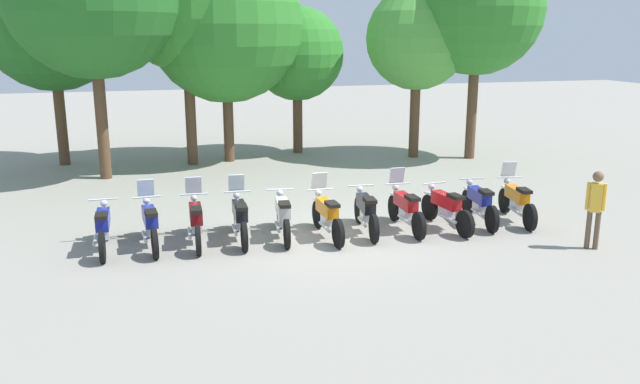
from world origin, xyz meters
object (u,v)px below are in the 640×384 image
Objects in this scene: person_0 at (595,204)px; tree_2 at (185,2)px; tree_5 at (417,39)px; motorcycle_7 at (405,208)px; motorcycle_9 at (479,203)px; motorcycle_4 at (283,215)px; tree_3 at (225,25)px; tree_4 at (297,54)px; motorcycle_8 at (446,207)px; motorcycle_2 at (196,220)px; motorcycle_0 at (103,227)px; motorcycle_5 at (327,214)px; tree_6 at (478,9)px; motorcycle_1 at (150,223)px; motorcycle_3 at (240,217)px; motorcycle_6 at (366,211)px; motorcycle_10 at (517,200)px; tree_0 at (51,21)px.

tree_2 is at bearing 68.66° from person_0.
person_0 is 11.20m from tree_5.
motorcycle_9 is at bearing -88.15° from motorcycle_7.
motorcycle_7 is 4.09m from person_0.
motorcycle_4 is at bearing 95.24° from motorcycle_9.
motorcycle_9 is 0.36× the size of tree_5.
tree_3 reaches higher than tree_4.
tree_4 is at bearing 50.59° from person_0.
tree_5 is at bearing -24.36° from motorcycle_8.
tree_4 reaches higher than motorcycle_2.
tree_3 reaches higher than motorcycle_0.
tree_3 is 1.21× the size of tree_5.
person_0 reaches higher than motorcycle_5.
tree_6 reaches higher than motorcycle_8.
motorcycle_0 is 0.28× the size of tree_2.
tree_6 reaches higher than motorcycle_0.
motorcycle_4 is at bearing -96.48° from motorcycle_1.
tree_6 is at bearing -50.05° from motorcycle_3.
person_0 reaches higher than motorcycle_6.
tree_2 is 1.53m from tree_3.
motorcycle_9 is (1.93, 0.01, -0.01)m from motorcycle_7.
motorcycle_1 is 1.00× the size of motorcycle_9.
motorcycle_9 is at bearing -62.99° from tree_3.
person_0 reaches higher than motorcycle_0.
motorcycle_6 is at bearing -131.90° from tree_6.
tree_3 is (1.33, 0.21, -0.74)m from tree_2.
motorcycle_4 is at bearing 96.96° from motorcycle_10.
motorcycle_1 is at bearing -147.92° from tree_6.
motorcycle_4 is 1.00× the size of motorcycle_7.
tree_6 reaches higher than motorcycle_9.
tree_3 is at bearing -23.20° from motorcycle_0.
motorcycle_10 is (1.94, 0.09, 0.01)m from motorcycle_8.
motorcycle_1 is (0.96, -0.03, 0.01)m from motorcycle_0.
motorcycle_2 is 3.86m from motorcycle_6.
motorcycle_2 is 0.29× the size of tree_3.
motorcycle_2 is 6.75m from motorcycle_9.
motorcycle_1 is 2.90m from motorcycle_4.
person_0 is (7.14, -2.64, 0.47)m from motorcycle_3.
motorcycle_3 and motorcycle_7 have the same top height.
motorcycle_9 is (5.78, -0.25, -0.01)m from motorcycle_3.
tree_2 is at bearing 41.20° from motorcycle_9.
tree_5 is (0.96, 8.39, 3.76)m from motorcycle_10.
motorcycle_9 is 0.28× the size of tree_2.
tree_0 reaches higher than motorcycle_7.
tree_0 is (-7.53, 10.22, 4.36)m from motorcycle_6.
tree_5 is (4.82, 8.25, 3.78)m from motorcycle_6.
tree_2 is (1.62, 8.84, 4.98)m from motorcycle_1.
motorcycle_2 reaches higher than motorcycle_8.
tree_4 is at bearing 0.35° from tree_0.
motorcycle_3 is at bearing -110.59° from tree_4.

